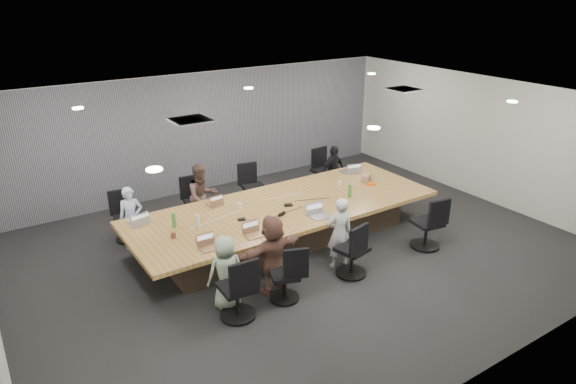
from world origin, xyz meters
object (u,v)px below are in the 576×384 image
chair_6 (352,253)px  person_5 (272,254)px  stapler (282,214)px  laptop_4 (210,249)px  chair_0 (127,222)px  person_1 (202,197)px  chair_2 (254,191)px  bottle_green_right (350,191)px  laptop_1 (214,204)px  bottle_clear (198,221)px  chair_5 (284,279)px  chair_1 (196,206)px  snack_packet (371,184)px  laptop_6 (321,217)px  person_4 (226,272)px  chair_7 (427,227)px  laptop_0 (140,221)px  person_0 (131,218)px  mug_brown (173,235)px  chair_4 (237,292)px  laptop_5 (255,236)px  chair_3 (324,174)px  bottle_green_left (174,221)px  conference_table (285,221)px  laptop_3 (348,172)px  canvas_bag (366,178)px  person_3 (333,171)px  person_6 (339,233)px

chair_6 → person_5: person_5 is taller
stapler → laptop_4: bearing=175.2°
chair_0 → person_1: (1.45, -0.35, 0.31)m
chair_6 → laptop_4: (-2.20, 0.90, 0.34)m
chair_2 → bottle_green_right: 2.34m
laptop_1 → stapler: 1.40m
bottle_clear → chair_5: bearing=-69.5°
chair_1 → laptop_1: chair_1 is taller
stapler → snack_packet: (2.42, 0.27, -0.01)m
person_1 → bottle_green_right: bearing=-41.6°
person_1 → laptop_6: 2.54m
bottle_clear → stapler: (1.47, -0.40, -0.09)m
person_4 → chair_7: bearing=-179.7°
laptop_0 → laptop_4: (0.60, -1.60, 0.00)m
person_0 → mug_brown: 1.50m
chair_4 → bottle_clear: bearing=87.1°
laptop_6 → laptop_5: bearing=-173.5°
laptop_6 → bottle_clear: bearing=163.7°
chair_3 → chair_4: 5.38m
bottle_green_left → mug_brown: 0.41m
chair_5 → chair_3: bearing=65.3°
chair_5 → laptop_6: 1.68m
conference_table → mug_brown: mug_brown is taller
chair_1 → bottle_clear: bearing=75.5°
chair_1 → chair_7: bearing=140.6°
chair_1 → snack_packet: 3.70m
chair_1 → laptop_3: chair_1 is taller
laptop_0 → chair_2: bearing=-175.4°
conference_table → chair_5: same height
chair_2 → chair_0: bearing=10.5°
person_5 → canvas_bag: person_5 is taller
person_3 → chair_5: bearing=-146.3°
laptop_1 → mug_brown: mug_brown is taller
bottle_green_left → chair_2: bearing=31.0°
bottle_green_left → conference_table: bearing=-6.8°
chair_6 → laptop_5: 1.67m
laptop_0 → stapler: 2.53m
chair_1 → person_6: 3.35m
laptop_0 → chair_0: bearing=-103.0°
conference_table → bottle_clear: bearing=178.4°
chair_7 → laptop_6: (-1.82, 0.90, 0.32)m
chair_6 → person_6: bearing=77.1°
laptop_5 → laptop_6: 1.37m
chair_5 → laptop_0: laptop_0 is taller
chair_0 → snack_packet: snack_packet is taller
chair_5 → bottle_green_left: (-1.00, 1.95, 0.50)m
laptop_5 → person_0: bearing=124.1°
chair_0 → person_0: (0.00, -0.35, 0.22)m
laptop_0 → person_6: person_6 is taller
laptop_0 → canvas_bag: 4.76m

